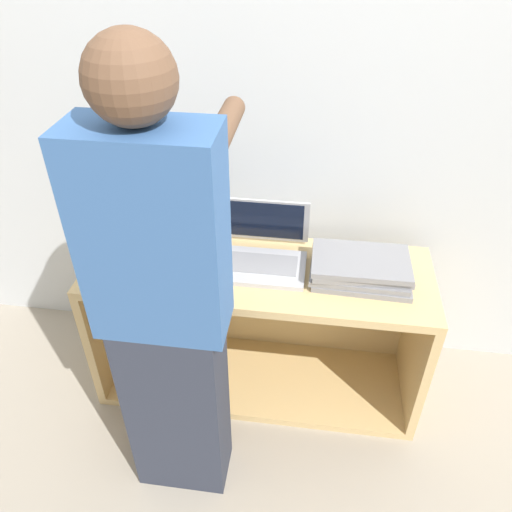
{
  "coord_description": "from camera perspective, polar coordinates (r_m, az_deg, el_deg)",
  "views": [
    {
      "loc": [
        0.21,
        -1.33,
        1.92
      ],
      "look_at": [
        0.0,
        0.17,
        0.79
      ],
      "focal_mm": 35.0,
      "sensor_mm": 36.0,
      "label": 1
    }
  ],
  "objects": [
    {
      "name": "person",
      "position": [
        1.59,
        -10.29,
        -6.42
      ],
      "size": [
        0.4,
        0.53,
        1.69
      ],
      "color": "#2D3342",
      "rests_on": "ground_plane"
    },
    {
      "name": "cart",
      "position": [
        2.3,
        0.48,
        -7.12
      ],
      "size": [
        1.41,
        0.5,
        0.67
      ],
      "color": "tan",
      "rests_on": "ground_plane"
    },
    {
      "name": "wall_back",
      "position": [
        2.08,
        1.68,
        16.17
      ],
      "size": [
        8.0,
        0.05,
        2.4
      ],
      "color": "silver",
      "rests_on": "ground_plane"
    },
    {
      "name": "laptop_stack_right",
      "position": [
        2.0,
        11.86,
        -1.38
      ],
      "size": [
        0.4,
        0.27,
        0.09
      ],
      "color": "gray",
      "rests_on": "cart"
    },
    {
      "name": "laptop_open",
      "position": [
        2.04,
        0.49,
        0.56
      ],
      "size": [
        0.38,
        0.32,
        0.25
      ],
      "color": "#B7B7BC",
      "rests_on": "cart"
    },
    {
      "name": "ground_plane",
      "position": [
        2.35,
        -0.61,
        -18.4
      ],
      "size": [
        12.0,
        12.0,
        0.0
      ],
      "primitive_type": "plane",
      "color": "#9E9384"
    },
    {
      "name": "laptop_stack_left",
      "position": [
        2.06,
        -10.95,
        0.97
      ],
      "size": [
        0.4,
        0.26,
        0.14
      ],
      "color": "#232326",
      "rests_on": "cart"
    },
    {
      "name": "inventory_tag",
      "position": [
        1.98,
        -11.74,
        1.71
      ],
      "size": [
        0.06,
        0.02,
        0.01
      ],
      "color": "red",
      "rests_on": "laptop_stack_left"
    }
  ]
}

